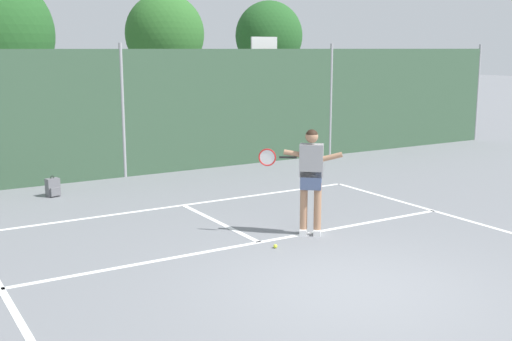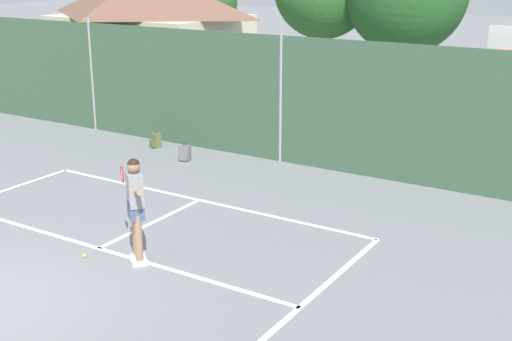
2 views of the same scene
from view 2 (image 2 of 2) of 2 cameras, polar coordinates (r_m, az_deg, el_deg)
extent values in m
cube|color=white|center=(14.71, -4.79, -2.47)|extent=(8.20, 0.10, 0.01)
cube|color=white|center=(12.59, -13.06, -6.38)|extent=(8.20, 0.10, 0.01)
cube|color=white|center=(13.59, -8.67, -4.32)|extent=(0.10, 2.97, 0.01)
cube|color=#38563D|center=(17.11, 2.10, 5.94)|extent=(26.00, 0.05, 3.19)
cylinder|color=#99999E|center=(21.04, -13.57, 7.82)|extent=(0.09, 0.09, 3.34)
cylinder|color=#99999E|center=(17.09, 2.11, 6.19)|extent=(0.09, 0.09, 3.34)
cylinder|color=#284CB2|center=(16.77, 19.92, 4.43)|extent=(0.12, 0.12, 3.05)
cube|color=white|center=(16.41, 20.47, 10.24)|extent=(0.90, 0.06, 0.60)
torus|color=#D85919|center=(16.17, 20.18, 9.39)|extent=(0.48, 0.48, 0.02)
cube|color=beige|center=(23.69, -8.74, 8.93)|extent=(5.81, 4.25, 3.19)
cylinder|color=brown|center=(32.81, -4.60, 10.00)|extent=(0.36, 0.36, 1.64)
ellipsoid|color=#2D6628|center=(32.60, -4.71, 14.07)|extent=(3.56, 3.20, 3.56)
cylinder|color=brown|center=(29.48, 5.52, 9.55)|extent=(0.36, 0.36, 2.05)
cylinder|color=brown|center=(28.11, 12.10, 8.51)|extent=(0.36, 0.36, 1.70)
cube|color=silver|center=(11.77, -9.72, -7.63)|extent=(0.26, 0.28, 0.10)
cube|color=silver|center=(11.99, -9.91, -7.16)|extent=(0.26, 0.28, 0.10)
cylinder|color=#A37556|center=(11.59, -9.83, -5.56)|extent=(0.13, 0.13, 0.82)
cylinder|color=#A37556|center=(11.81, -10.02, -5.13)|extent=(0.13, 0.13, 0.82)
cube|color=#47567A|center=(11.53, -10.05, -3.19)|extent=(0.43, 0.41, 0.32)
cube|color=gray|center=(11.42, -10.14, -1.59)|extent=(0.46, 0.44, 0.56)
sphere|color=#A37556|center=(11.29, -10.25, 0.38)|extent=(0.22, 0.22, 0.22)
sphere|color=black|center=(11.29, -10.25, 0.48)|extent=(0.21, 0.21, 0.21)
cylinder|color=#A37556|center=(11.57, -10.44, -0.83)|extent=(0.49, 0.42, 0.17)
cylinder|color=#A37556|center=(11.14, -9.93, -1.79)|extent=(0.45, 0.39, 0.22)
cylinder|color=black|center=(11.77, -10.69, -0.78)|extent=(0.25, 0.22, 0.04)
torus|color=red|center=(12.10, -11.17, -0.32)|extent=(0.25, 0.21, 0.30)
cylinder|color=silver|center=(12.10, -11.17, -0.32)|extent=(0.20, 0.17, 0.26)
sphere|color=#CCE033|center=(12.28, -14.19, -6.93)|extent=(0.07, 0.07, 0.07)
cube|color=#566038|center=(18.92, -8.39, 2.54)|extent=(0.32, 0.26, 0.40)
cube|color=#566038|center=(18.89, -8.70, 2.24)|extent=(0.23, 0.13, 0.18)
torus|color=black|center=(18.87, -8.42, 3.18)|extent=(0.09, 0.04, 0.09)
cube|color=slate|center=(17.57, -5.98, 1.47)|extent=(0.31, 0.24, 0.40)
cube|color=slate|center=(17.48, -6.14, 1.12)|extent=(0.23, 0.11, 0.18)
torus|color=black|center=(17.51, -6.00, 2.16)|extent=(0.09, 0.03, 0.09)
camera|label=1|loc=(13.85, -60.52, 1.16)|focal=44.91mm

